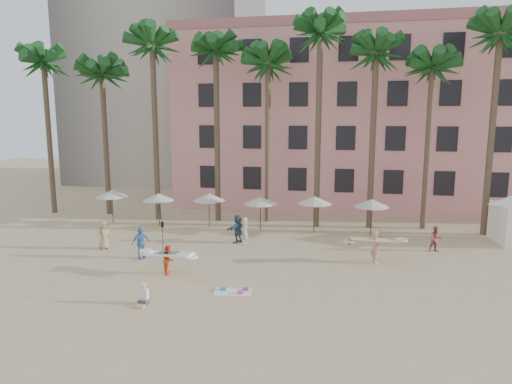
% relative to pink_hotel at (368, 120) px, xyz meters
% --- Properties ---
extents(ground, '(120.00, 120.00, 0.00)m').
position_rel_pink_hotel_xyz_m(ground, '(-7.00, -26.00, -8.00)').
color(ground, '#D1B789').
rests_on(ground, ground).
extents(pink_hotel, '(35.00, 14.00, 16.00)m').
position_rel_pink_hotel_xyz_m(pink_hotel, '(0.00, 0.00, 0.00)').
color(pink_hotel, '#EA9A8E').
rests_on(pink_hotel, ground).
extents(palm_row, '(44.40, 5.40, 16.30)m').
position_rel_pink_hotel_xyz_m(palm_row, '(-6.49, -11.00, 4.97)').
color(palm_row, brown).
rests_on(palm_row, ground).
extents(umbrella_row, '(22.50, 2.70, 2.73)m').
position_rel_pink_hotel_xyz_m(umbrella_row, '(-10.00, -13.50, -5.67)').
color(umbrella_row, '#332B23').
rests_on(umbrella_row, ground).
extents(beach_towel, '(1.91, 1.22, 0.14)m').
position_rel_pink_hotel_xyz_m(beach_towel, '(-6.96, -25.63, -7.97)').
color(beach_towel, white).
rests_on(beach_towel, ground).
extents(carrier_yellow, '(3.17, 1.57, 1.93)m').
position_rel_pink_hotel_xyz_m(carrier_yellow, '(-0.01, -19.66, -6.93)').
color(carrier_yellow, tan).
rests_on(carrier_yellow, ground).
extents(carrier_white, '(2.85, 1.15, 1.58)m').
position_rel_pink_hotel_xyz_m(carrier_white, '(-11.07, -23.78, -7.14)').
color(carrier_white, '#E44A18').
rests_on(carrier_white, ground).
extents(beachgoers, '(21.68, 6.05, 1.93)m').
position_rel_pink_hotel_xyz_m(beachgoers, '(-9.33, -18.53, -7.08)').
color(beachgoers, '#A84B46').
rests_on(beachgoers, ground).
extents(paddle, '(0.18, 0.04, 2.23)m').
position_rel_pink_hotel_xyz_m(paddle, '(-12.49, -21.18, -6.59)').
color(paddle, black).
rests_on(paddle, ground).
extents(seated_man, '(0.42, 0.73, 0.95)m').
position_rel_pink_hotel_xyz_m(seated_man, '(-10.63, -27.90, -7.67)').
color(seated_man, '#3F3F4C').
rests_on(seated_man, ground).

